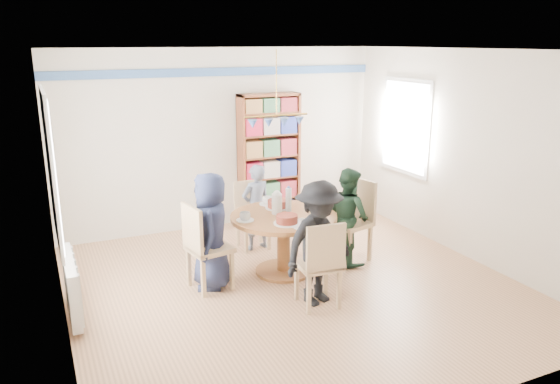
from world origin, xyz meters
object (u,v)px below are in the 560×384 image
dining_table (284,230)px  bookshelf (269,160)px  chair_far (251,211)px  chair_near (321,261)px  chair_right (355,216)px  person_right (348,216)px  person_left (211,231)px  radiator (72,286)px  person_far (256,207)px  chair_left (202,243)px  person_near (318,243)px

dining_table → bookshelf: (0.65, 1.93, 0.44)m
chair_far → chair_near: 2.03m
chair_near → chair_right: bearing=44.3°
chair_far → chair_near: bearing=-90.2°
person_right → bookshelf: size_ratio=0.62×
chair_far → person_right: 1.40m
dining_table → person_left: size_ratio=0.95×
bookshelf → dining_table: bearing=-108.6°
radiator → person_far: (2.47, 1.01, 0.25)m
chair_far → person_far: person_far is taller
dining_table → person_left: (-0.92, -0.00, 0.13)m
radiator → person_far: bearing=22.3°
chair_far → person_left: (-0.90, -1.02, 0.18)m
person_far → bookshelf: (0.64, 1.03, 0.40)m
dining_table → chair_near: bearing=-91.8°
dining_table → chair_right: chair_right is taller
bookshelf → chair_left: bearing=-130.5°
person_right → person_near: bearing=126.6°
radiator → chair_right: (3.51, 0.15, 0.23)m
chair_far → person_far: (0.03, -0.12, 0.09)m
person_near → radiator: bearing=146.4°
chair_left → person_near: bearing=-38.3°
chair_left → chair_right: 2.09m
chair_left → chair_right: chair_right is taller
person_left → person_far: person_left is taller
chair_far → person_left: 1.37m
chair_right → person_left: 1.97m
chair_far → person_far: bearing=-76.6°
radiator → chair_left: chair_left is taller
chair_near → bookshelf: size_ratio=0.48×
chair_far → dining_table: bearing=-88.6°
chair_left → person_right: size_ratio=0.82×
chair_right → person_right: size_ratio=0.85×
bookshelf → person_near: bearing=-102.9°
chair_right → person_far: size_ratio=0.89×
chair_near → chair_far: bearing=89.8°
chair_right → chair_near: 1.50m
chair_left → chair_far: chair_left is taller
chair_right → person_right: 0.16m
person_near → chair_left: bearing=125.3°
chair_near → bookshelf: bookshelf is taller
dining_table → person_near: size_ratio=0.94×
bookshelf → person_left: bearing=-129.2°
chair_far → chair_left: bearing=-133.5°
radiator → bookshelf: bookshelf is taller
chair_far → person_near: 1.91m
chair_near → person_right: size_ratio=0.78×
chair_left → bookshelf: 2.64m
chair_far → person_far: size_ratio=0.77×
radiator → chair_far: chair_far is taller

